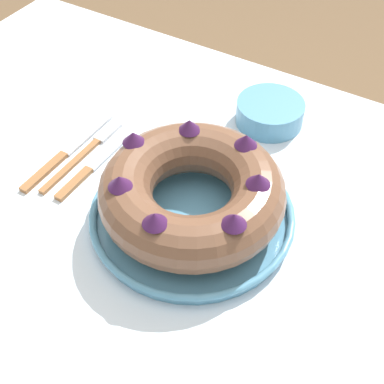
{
  "coord_description": "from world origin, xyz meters",
  "views": [
    {
      "loc": [
        0.29,
        -0.47,
        1.42
      ],
      "look_at": [
        0.01,
        0.01,
        0.83
      ],
      "focal_mm": 50.0,
      "sensor_mm": 36.0,
      "label": 1
    }
  ],
  "objects_px": {
    "fork": "(88,150)",
    "cake_knife": "(88,170)",
    "bundt_cake": "(192,191)",
    "side_bowl": "(270,112)",
    "serving_dish": "(192,215)",
    "serving_knife": "(63,155)"
  },
  "relations": [
    {
      "from": "fork",
      "to": "cake_knife",
      "type": "bearing_deg",
      "value": -49.53
    },
    {
      "from": "bundt_cake",
      "to": "fork",
      "type": "bearing_deg",
      "value": 169.96
    },
    {
      "from": "bundt_cake",
      "to": "cake_knife",
      "type": "bearing_deg",
      "value": 179.03
    },
    {
      "from": "cake_knife",
      "to": "fork",
      "type": "bearing_deg",
      "value": 127.8
    },
    {
      "from": "fork",
      "to": "cake_knife",
      "type": "relative_size",
      "value": 1.14
    },
    {
      "from": "bundt_cake",
      "to": "side_bowl",
      "type": "distance_m",
      "value": 0.29
    },
    {
      "from": "bundt_cake",
      "to": "cake_knife",
      "type": "xyz_separation_m",
      "value": [
        -0.21,
        0.0,
        -0.06
      ]
    },
    {
      "from": "serving_dish",
      "to": "serving_knife",
      "type": "distance_m",
      "value": 0.28
    },
    {
      "from": "serving_knife",
      "to": "cake_knife",
      "type": "distance_m",
      "value": 0.06
    },
    {
      "from": "bundt_cake",
      "to": "fork",
      "type": "relative_size",
      "value": 1.33
    },
    {
      "from": "fork",
      "to": "side_bowl",
      "type": "relative_size",
      "value": 1.68
    },
    {
      "from": "serving_knife",
      "to": "serving_dish",
      "type": "bearing_deg",
      "value": -6.84
    },
    {
      "from": "serving_knife",
      "to": "fork",
      "type": "bearing_deg",
      "value": 44.12
    },
    {
      "from": "bundt_cake",
      "to": "cake_knife",
      "type": "distance_m",
      "value": 0.22
    },
    {
      "from": "side_bowl",
      "to": "cake_knife",
      "type": "bearing_deg",
      "value": -126.62
    },
    {
      "from": "side_bowl",
      "to": "fork",
      "type": "bearing_deg",
      "value": -135.04
    },
    {
      "from": "cake_knife",
      "to": "side_bowl",
      "type": "bearing_deg",
      "value": 51.17
    },
    {
      "from": "serving_dish",
      "to": "cake_knife",
      "type": "height_order",
      "value": "serving_dish"
    },
    {
      "from": "bundt_cake",
      "to": "cake_knife",
      "type": "relative_size",
      "value": 1.52
    },
    {
      "from": "serving_knife",
      "to": "side_bowl",
      "type": "distance_m",
      "value": 0.39
    },
    {
      "from": "serving_knife",
      "to": "cake_knife",
      "type": "bearing_deg",
      "value": -10.84
    },
    {
      "from": "serving_knife",
      "to": "side_bowl",
      "type": "bearing_deg",
      "value": 40.7
    }
  ]
}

